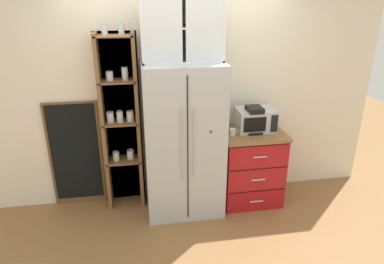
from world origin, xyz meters
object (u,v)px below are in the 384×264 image
microwave (255,120)px  mug_cream (233,132)px  chalkboard_menu (76,154)px  refrigerator (183,140)px  bottle_amber (251,119)px  mug_red (253,129)px  coffee_maker (253,119)px  bottle_cobalt (251,119)px

microwave → mug_cream: bearing=-158.2°
chalkboard_menu → refrigerator: bearing=-13.7°
mug_cream → bottle_amber: (0.26, 0.16, 0.08)m
microwave → mug_red: (-0.04, -0.07, -0.09)m
refrigerator → mug_cream: bearing=-3.7°
mug_cream → chalkboard_menu: chalkboard_menu is taller
mug_red → bottle_amber: size_ratio=0.41×
mug_red → chalkboard_menu: bearing=172.1°
refrigerator → mug_cream: (0.56, -0.04, 0.07)m
coffee_maker → microwave: bearing=44.9°
chalkboard_menu → microwave: bearing=-5.9°
bottle_amber → bottle_cobalt: bearing=-90.0°
refrigerator → coffee_maker: (0.82, 0.04, 0.18)m
refrigerator → mug_red: refrigerator is taller
mug_red → chalkboard_menu: (-2.06, 0.28, -0.30)m
mug_cream → microwave: bearing=21.8°
mug_red → bottle_cobalt: size_ratio=0.40×
microwave → chalkboard_menu: (-2.10, 0.22, -0.39)m
coffee_maker → mug_red: size_ratio=2.71×
mug_cream → bottle_cobalt: 0.31m
chalkboard_menu → mug_cream: bearing=-10.7°
mug_red → bottle_cobalt: bearing=91.2°
coffee_maker → mug_cream: bearing=-163.2°
mug_red → coffee_maker: bearing=94.8°
bottle_cobalt → bottle_amber: bearing=90.0°
bottle_cobalt → mug_red: bearing=-88.8°
mug_cream → chalkboard_menu: (-1.80, 0.34, -0.30)m
mug_cream → mug_red: mug_cream is taller
coffee_maker → mug_red: coffee_maker is taller
bottle_cobalt → chalkboard_menu: (-2.06, 0.19, -0.38)m
mug_cream → mug_red: size_ratio=0.92×
mug_cream → chalkboard_menu: 1.85m
bottle_amber → refrigerator: bearing=-171.3°
refrigerator → chalkboard_menu: (-1.23, 0.30, -0.23)m
mug_red → bottle_amber: bottle_amber is taller
microwave → bottle_amber: bearing=135.9°
mug_cream → bottle_cobalt: bottle_cobalt is taller
microwave → coffee_maker: size_ratio=1.42×
refrigerator → coffee_maker: size_ratio=5.65×
refrigerator → mug_cream: refrigerator is taller
refrigerator → chalkboard_menu: bearing=166.3°
chalkboard_menu → coffee_maker: bearing=-7.2°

